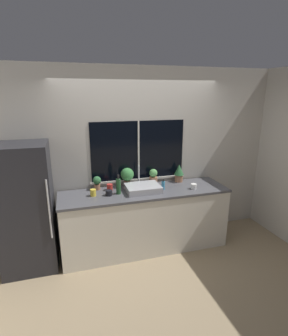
# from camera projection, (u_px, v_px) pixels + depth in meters

# --- Properties ---
(ground_plane) EXTENTS (14.00, 14.00, 0.00)m
(ground_plane) POSITION_uv_depth(u_px,v_px,m) (151.00, 258.00, 3.80)
(ground_plane) COLOR #937F60
(wall_back) EXTENTS (8.00, 0.09, 2.70)m
(wall_back) POSITION_uv_depth(u_px,v_px,m) (138.00, 157.00, 4.09)
(wall_back) COLOR #BCB7AD
(wall_back) RESTS_ON ground_plane
(wall_right) EXTENTS (0.06, 7.00, 2.70)m
(wall_right) POSITION_uv_depth(u_px,v_px,m) (233.00, 141.00, 5.42)
(wall_right) COLOR #BCB7AD
(wall_right) RESTS_ON ground_plane
(counter) EXTENTS (2.48, 0.67, 0.93)m
(counter) POSITION_uv_depth(u_px,v_px,m) (145.00, 219.00, 3.97)
(counter) COLOR silver
(counter) RESTS_ON ground_plane
(refrigerator) EXTENTS (0.68, 0.68, 1.71)m
(refrigerator) POSITION_uv_depth(u_px,v_px,m) (26.00, 208.00, 3.45)
(refrigerator) COLOR #232328
(refrigerator) RESTS_ON ground_plane
(sink) EXTENTS (0.49, 0.44, 0.33)m
(sink) POSITION_uv_depth(u_px,v_px,m) (143.00, 188.00, 3.82)
(sink) COLOR #ADADB2
(sink) RESTS_ON counter
(potted_plant_far_left) EXTENTS (0.12, 0.12, 0.20)m
(potted_plant_far_left) POSITION_uv_depth(u_px,v_px,m) (97.00, 182.00, 3.86)
(potted_plant_far_left) COLOR #9E6B4C
(potted_plant_far_left) RESTS_ON counter
(potted_plant_center_left) EXTENTS (0.20, 0.20, 0.30)m
(potted_plant_center_left) POSITION_uv_depth(u_px,v_px,m) (127.00, 175.00, 3.97)
(potted_plant_center_left) COLOR #9E6B4C
(potted_plant_center_left) RESTS_ON counter
(potted_plant_center_right) EXTENTS (0.13, 0.13, 0.25)m
(potted_plant_center_right) POSITION_uv_depth(u_px,v_px,m) (153.00, 177.00, 4.10)
(potted_plant_center_right) COLOR #9E6B4C
(potted_plant_center_right) RESTS_ON counter
(potted_plant_far_right) EXTENTS (0.15, 0.15, 0.29)m
(potted_plant_far_right) POSITION_uv_depth(u_px,v_px,m) (179.00, 172.00, 4.21)
(potted_plant_far_right) COLOR #9E6B4C
(potted_plant_far_right) RESTS_ON counter
(soap_bottle) EXTENTS (0.05, 0.05, 0.16)m
(soap_bottle) POSITION_uv_depth(u_px,v_px,m) (163.00, 185.00, 3.88)
(soap_bottle) COLOR teal
(soap_bottle) RESTS_ON counter
(bottle_tall) EXTENTS (0.07, 0.07, 0.28)m
(bottle_tall) POSITION_uv_depth(u_px,v_px,m) (118.00, 186.00, 3.70)
(bottle_tall) COLOR #235128
(bottle_tall) RESTS_ON counter
(mug_red) EXTENTS (0.08, 0.08, 0.09)m
(mug_red) POSITION_uv_depth(u_px,v_px,m) (110.00, 187.00, 3.86)
(mug_red) COLOR #B72D28
(mug_red) RESTS_ON counter
(mug_black) EXTENTS (0.09, 0.09, 0.08)m
(mug_black) POSITION_uv_depth(u_px,v_px,m) (109.00, 193.00, 3.66)
(mug_black) COLOR black
(mug_black) RESTS_ON counter
(mug_yellow) EXTENTS (0.08, 0.08, 0.10)m
(mug_yellow) POSITION_uv_depth(u_px,v_px,m) (93.00, 193.00, 3.64)
(mug_yellow) COLOR gold
(mug_yellow) RESTS_ON counter
(mug_white) EXTENTS (0.09, 0.09, 0.08)m
(mug_white) POSITION_uv_depth(u_px,v_px,m) (194.00, 186.00, 3.91)
(mug_white) COLOR white
(mug_white) RESTS_ON counter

